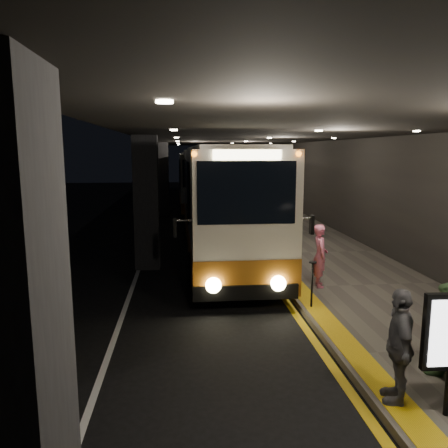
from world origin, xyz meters
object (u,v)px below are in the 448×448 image
passenger_waiting_green (448,336)px  bag_polka (445,361)px  coach_second (199,185)px  passenger_boarding (320,256)px  coach_main (222,205)px  stanchion_post (312,285)px  passenger_waiting_grey (399,345)px

passenger_waiting_green → bag_polka: bearing=139.5°
coach_second → passenger_boarding: 16.61m
passenger_waiting_green → bag_polka: size_ratio=4.75×
coach_main → passenger_boarding: size_ratio=7.22×
coach_main → stanchion_post: coach_main is taller
passenger_boarding → passenger_waiting_green: bearing=-168.9°
coach_main → passenger_waiting_grey: bearing=-81.0°
passenger_waiting_grey → bag_polka: bearing=138.9°
coach_second → passenger_waiting_grey: bearing=-85.3°
bag_polka → stanchion_post: bearing=112.9°
coach_main → bag_polka: bearing=-72.9°
passenger_waiting_green → stanchion_post: (-1.06, 3.74, -0.30)m
passenger_waiting_grey → bag_polka: passenger_waiting_grey is taller
passenger_boarding → bag_polka: (0.67, -4.88, -0.70)m
coach_second → bag_polka: coach_second is taller
passenger_waiting_green → coach_second: bearing=-179.5°
passenger_waiting_grey → stanchion_post: (-0.09, 4.04, -0.32)m
coach_main → passenger_boarding: coach_main is taller
coach_second → passenger_boarding: bearing=-81.3°
passenger_waiting_green → passenger_waiting_grey: (-0.97, -0.29, 0.03)m
coach_main → stanchion_post: 6.53m
coach_second → passenger_waiting_green: coach_second is taller
bag_polka → stanchion_post: (-1.38, 3.26, 0.38)m
coach_second → stanchion_post: (1.95, -18.00, -1.07)m
passenger_waiting_green → stanchion_post: bearing=-171.5°
passenger_waiting_green → stanchion_post: 3.90m
passenger_waiting_green → stanchion_post: passenger_waiting_green is taller
coach_main → bag_polka: 10.06m
coach_main → passenger_waiting_green: (2.67, -9.96, -0.88)m
coach_second → passenger_waiting_grey: (2.04, -22.04, -0.75)m
passenger_boarding → bag_polka: bearing=-164.8°
passenger_boarding → passenger_waiting_grey: (-0.62, -5.66, 0.01)m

